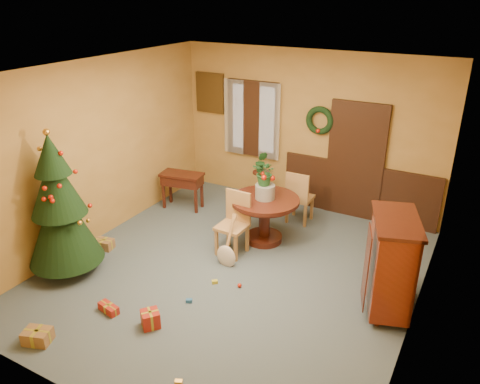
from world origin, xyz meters
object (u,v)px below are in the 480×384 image
Objects in this scene: dining_table at (265,211)px; sideboard at (391,262)px; chair_near at (235,221)px; christmas_tree at (59,207)px; writing_desk at (182,182)px.

dining_table is 2.32m from sideboard.
dining_table is at bearing 63.40° from chair_near.
christmas_tree is at bearing -134.17° from dining_table.
dining_table is at bearing 159.24° from sideboard.
sideboard is (2.43, -0.30, 0.16)m from chair_near.
chair_near is 1.89m from writing_desk.
chair_near reaches higher than writing_desk.
dining_table is at bearing 45.83° from christmas_tree.
christmas_tree reaches higher than chair_near.
chair_near is at bearing -29.27° from writing_desk.
dining_table is 0.51× the size of christmas_tree.
christmas_tree is 1.67× the size of sideboard.
sideboard reaches higher than writing_desk.
writing_desk is at bearing 163.31° from sideboard.
dining_table is 1.34× the size of writing_desk.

